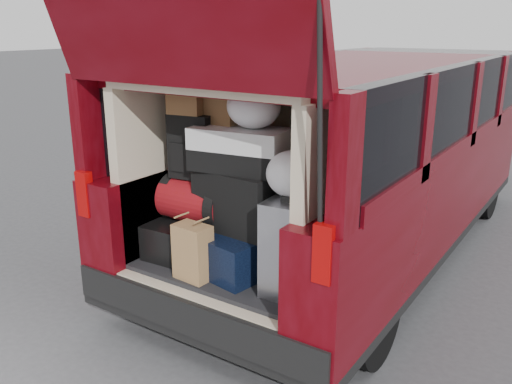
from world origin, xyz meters
TOP-DOWN VIEW (x-y plane):
  - ground at (0.00, 0.00)m, footprint 80.00×80.00m
  - minivan at (0.00, 1.86)m, footprint 1.90×5.35m
  - load_floor at (0.00, 0.28)m, footprint 1.24×1.05m
  - black_hardshell at (-0.39, 0.16)m, footprint 0.47×0.62m
  - navy_hardshell at (0.04, 0.15)m, footprint 0.58×0.67m
  - silver_roller at (0.45, 0.06)m, footprint 0.27×0.40m
  - kraft_bag at (-0.12, -0.15)m, footprint 0.24×0.16m
  - red_duffel at (-0.32, 0.15)m, footprint 0.48×0.32m
  - black_soft_case at (0.01, 0.17)m, footprint 0.56×0.36m
  - backpack at (-0.35, 0.16)m, footprint 0.32×0.21m
  - twotone_duffel at (0.01, 0.18)m, footprint 0.63×0.39m
  - grocery_sack_lower at (-0.37, 0.16)m, footprint 0.25×0.22m
  - grocery_sack_upper at (-0.16, 0.25)m, footprint 0.21×0.17m
  - plastic_bag_center at (0.10, 0.20)m, footprint 0.37×0.35m
  - plastic_bag_right at (0.45, 0.08)m, footprint 0.33×0.31m

SIDE VIEW (x-z plane):
  - ground at x=0.00m, z-range 0.00..0.00m
  - load_floor at x=0.00m, z-range 0.00..0.55m
  - black_hardshell at x=-0.39m, z-range 0.55..0.79m
  - navy_hardshell at x=0.04m, z-range 0.55..0.81m
  - kraft_bag at x=-0.12m, z-range 0.55..0.90m
  - silver_roller at x=0.45m, z-range 0.55..1.12m
  - minivan at x=0.00m, z-range -0.47..2.29m
  - red_duffel at x=-0.32m, z-range 0.79..1.10m
  - black_soft_case at x=0.01m, z-range 0.81..1.20m
  - plastic_bag_right at x=0.45m, z-range 1.12..1.39m
  - backpack at x=-0.35m, z-range 1.10..1.52m
  - twotone_duffel at x=0.01m, z-range 1.20..1.46m
  - grocery_sack_upper at x=-0.16m, z-range 1.46..1.67m
  - plastic_bag_center at x=0.10m, z-range 1.46..1.73m
  - grocery_sack_lower at x=-0.37m, z-range 1.52..1.73m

